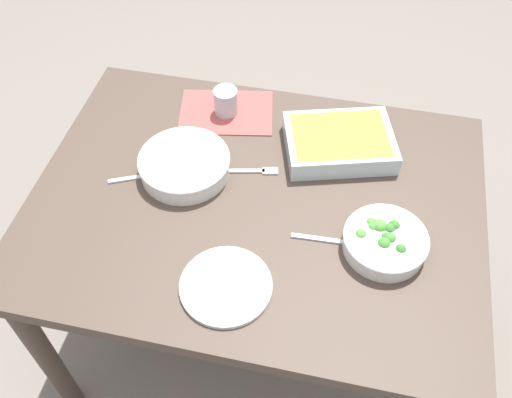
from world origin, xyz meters
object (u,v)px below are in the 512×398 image
(stew_bowl, at_px, (184,164))
(side_plate, at_px, (226,286))
(broccoli_bowl, at_px, (385,241))
(fork_on_table, at_px, (251,171))
(drink_cup, at_px, (226,103))
(spoon_by_stew, at_px, (149,176))
(baking_dish, at_px, (339,142))
(spoon_by_broccoli, at_px, (336,241))

(stew_bowl, relative_size, side_plate, 1.15)
(broccoli_bowl, height_order, fork_on_table, broccoli_bowl)
(drink_cup, height_order, fork_on_table, drink_cup)
(spoon_by_stew, distance_m, fork_on_table, 0.28)
(baking_dish, height_order, fork_on_table, baking_dish)
(stew_bowl, height_order, spoon_by_broccoli, stew_bowl)
(stew_bowl, bearing_deg, baking_dish, -156.65)
(spoon_by_stew, bearing_deg, stew_bowl, -155.98)
(side_plate, bearing_deg, spoon_by_stew, -45.06)
(broccoli_bowl, height_order, spoon_by_broccoli, broccoli_bowl)
(spoon_by_stew, bearing_deg, spoon_by_broccoli, 168.55)
(broccoli_bowl, distance_m, drink_cup, 0.65)
(broccoli_bowl, relative_size, spoon_by_broccoli, 1.20)
(broccoli_bowl, height_order, baking_dish, broccoli_bowl)
(stew_bowl, relative_size, fork_on_table, 1.43)
(spoon_by_stew, bearing_deg, side_plate, 134.94)
(baking_dish, distance_m, spoon_by_broccoli, 0.33)
(drink_cup, relative_size, spoon_by_stew, 0.51)
(drink_cup, xyz_separation_m, spoon_by_stew, (0.14, 0.30, -0.03))
(side_plate, bearing_deg, spoon_by_broccoli, -141.97)
(baking_dish, bearing_deg, fork_on_table, 30.94)
(side_plate, distance_m, spoon_by_stew, 0.41)
(stew_bowl, xyz_separation_m, drink_cup, (-0.05, -0.26, 0.01))
(fork_on_table, bearing_deg, broccoli_bowl, 154.25)
(stew_bowl, height_order, baking_dish, same)
(spoon_by_stew, bearing_deg, baking_dish, -156.52)
(spoon_by_stew, xyz_separation_m, spoon_by_broccoli, (-0.53, 0.11, 0.00))
(side_plate, relative_size, fork_on_table, 1.24)
(broccoli_bowl, bearing_deg, spoon_by_stew, -8.88)
(spoon_by_broccoli, relative_size, fork_on_table, 0.99)
(stew_bowl, relative_size, drink_cup, 2.98)
(drink_cup, bearing_deg, spoon_by_broccoli, 133.35)
(drink_cup, bearing_deg, fork_on_table, 119.89)
(spoon_by_broccoli, bearing_deg, spoon_by_stew, -11.45)
(drink_cup, distance_m, spoon_by_broccoli, 0.56)
(broccoli_bowl, bearing_deg, side_plate, 28.48)
(side_plate, xyz_separation_m, spoon_by_broccoli, (-0.24, -0.19, -0.00))
(broccoli_bowl, distance_m, spoon_by_stew, 0.65)
(baking_dish, xyz_separation_m, spoon_by_broccoli, (-0.03, 0.32, -0.03))
(broccoli_bowl, xyz_separation_m, spoon_by_stew, (0.65, -0.10, -0.03))
(stew_bowl, distance_m, side_plate, 0.39)
(baking_dish, relative_size, side_plate, 1.59)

